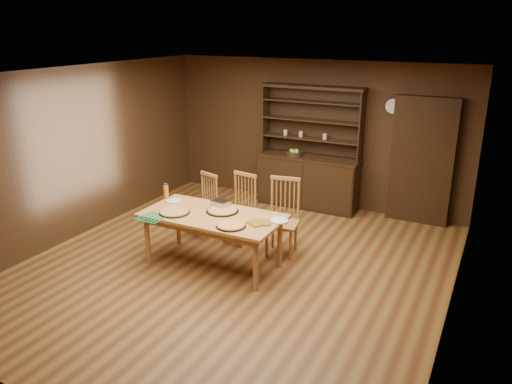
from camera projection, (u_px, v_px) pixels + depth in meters
The scene contains 20 objects.
floor at pixel (234, 268), 6.84m from camera, with size 6.00×6.00×0.00m, color brown.
room_shell at pixel (233, 156), 6.34m from camera, with size 6.00×6.00×6.00m.
china_hutch at pixel (309, 175), 8.98m from camera, with size 1.84×0.52×2.17m.
doorway at pixel (422, 161), 8.14m from camera, with size 1.00×0.18×2.10m, color black.
wall_clock at pixel (393, 106), 8.15m from camera, with size 0.30×0.05×0.30m.
dining_table at pixel (213, 220), 6.72m from camera, with size 1.91×0.95×0.75m.
chair_left at pixel (205, 202), 7.83m from camera, with size 0.50×0.48×0.98m.
chair_center at pixel (241, 206), 7.54m from camera, with size 0.50×0.48×1.06m.
chair_right at pixel (283, 214), 7.15m from camera, with size 0.53×0.51×1.12m.
pizza_left at pixel (174, 212), 6.73m from camera, with size 0.42×0.42×0.04m.
pizza_right at pixel (231, 225), 6.29m from camera, with size 0.39×0.39×0.04m.
pizza_center at pixel (222, 210), 6.79m from camera, with size 0.45×0.45×0.04m.
cooling_rack at pixel (152, 217), 6.57m from camera, with size 0.32×0.32×0.01m, color #0DA95C, non-canonical shape.
plate_left at pixel (174, 201), 7.19m from camera, with size 0.24×0.24×0.02m.
plate_right at pixel (279, 220), 6.47m from camera, with size 0.26×0.26×0.02m.
foil_dish at pixel (220, 204), 6.94m from camera, with size 0.24×0.17×0.09m, color silver.
juice_bottle at pixel (166, 192), 7.27m from camera, with size 0.07×0.07×0.23m.
pot_holder_a at pixel (263, 223), 6.39m from camera, with size 0.21×0.21×0.02m, color #B12014.
pot_holder_b at pixel (257, 223), 6.39m from camera, with size 0.22×0.22×0.02m, color #B12014.
fruit_bowl at pixel (294, 153), 8.91m from camera, with size 0.29×0.29×0.12m.
Camera 1 is at (3.05, -5.34, 3.18)m, focal length 35.00 mm.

